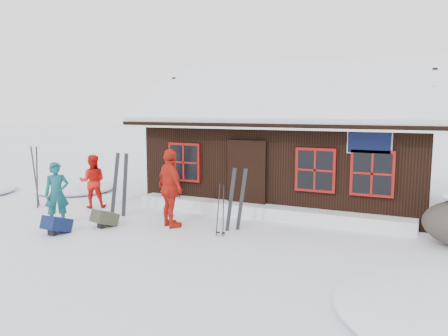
{
  "coord_description": "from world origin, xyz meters",
  "views": [
    {
      "loc": [
        5.44,
        -8.62,
        2.91
      ],
      "look_at": [
        0.35,
        2.12,
        1.3
      ],
      "focal_mm": 35.0,
      "sensor_mm": 36.0,
      "label": 1
    }
  ],
  "objects_px": {
    "skier_orange_right": "(170,188)",
    "backpack_blue": "(57,227)",
    "backpack_olive": "(105,221)",
    "skier_crouched": "(173,193)",
    "skier_teal": "(57,194)",
    "ski_pair_left": "(120,186)",
    "ski_poles": "(221,211)",
    "skier_orange_left": "(93,181)"
  },
  "relations": [
    {
      "from": "skier_orange_right",
      "to": "backpack_blue",
      "type": "height_order",
      "value": "skier_orange_right"
    },
    {
      "from": "skier_orange_right",
      "to": "backpack_olive",
      "type": "distance_m",
      "value": 1.84
    },
    {
      "from": "backpack_blue",
      "to": "backpack_olive",
      "type": "distance_m",
      "value": 1.14
    },
    {
      "from": "skier_crouched",
      "to": "skier_orange_right",
      "type": "bearing_deg",
      "value": -93.73
    },
    {
      "from": "skier_teal",
      "to": "ski_pair_left",
      "type": "distance_m",
      "value": 1.64
    },
    {
      "from": "ski_pair_left",
      "to": "skier_crouched",
      "type": "bearing_deg",
      "value": 52.8
    },
    {
      "from": "skier_orange_right",
      "to": "skier_crouched",
      "type": "distance_m",
      "value": 2.19
    },
    {
      "from": "skier_crouched",
      "to": "ski_pair_left",
      "type": "xyz_separation_m",
      "value": [
        -0.73,
        -1.5,
        0.4
      ]
    },
    {
      "from": "skier_orange_right",
      "to": "ski_poles",
      "type": "distance_m",
      "value": 1.53
    },
    {
      "from": "skier_orange_left",
      "to": "skier_crouched",
      "type": "bearing_deg",
      "value": 168.27
    },
    {
      "from": "skier_orange_right",
      "to": "skier_crouched",
      "type": "height_order",
      "value": "skier_orange_right"
    },
    {
      "from": "skier_orange_left",
      "to": "skier_crouched",
      "type": "relative_size",
      "value": 1.76
    },
    {
      "from": "skier_orange_left",
      "to": "skier_crouched",
      "type": "xyz_separation_m",
      "value": [
        2.16,
        0.97,
        -0.34
      ]
    },
    {
      "from": "skier_orange_right",
      "to": "skier_crouched",
      "type": "relative_size",
      "value": 2.17
    },
    {
      "from": "backpack_blue",
      "to": "backpack_olive",
      "type": "xyz_separation_m",
      "value": [
        0.6,
        0.97,
        -0.0
      ]
    },
    {
      "from": "ski_poles",
      "to": "skier_orange_right",
      "type": "bearing_deg",
      "value": 172.6
    },
    {
      "from": "skier_orange_left",
      "to": "backpack_olive",
      "type": "relative_size",
      "value": 2.82
    },
    {
      "from": "skier_orange_right",
      "to": "backpack_olive",
      "type": "bearing_deg",
      "value": 56.83
    },
    {
      "from": "skier_orange_left",
      "to": "backpack_olive",
      "type": "distance_m",
      "value": 2.42
    },
    {
      "from": "skier_orange_left",
      "to": "ski_pair_left",
      "type": "xyz_separation_m",
      "value": [
        1.43,
        -0.53,
        0.06
      ]
    },
    {
      "from": "skier_orange_left",
      "to": "skier_orange_right",
      "type": "height_order",
      "value": "skier_orange_right"
    },
    {
      "from": "skier_orange_left",
      "to": "backpack_blue",
      "type": "relative_size",
      "value": 2.74
    },
    {
      "from": "skier_teal",
      "to": "skier_orange_left",
      "type": "xyz_separation_m",
      "value": [
        -0.58,
        1.93,
        -0.01
      ]
    },
    {
      "from": "skier_orange_right",
      "to": "backpack_olive",
      "type": "xyz_separation_m",
      "value": [
        -1.5,
        -0.69,
        -0.82
      ]
    },
    {
      "from": "skier_orange_left",
      "to": "ski_pair_left",
      "type": "height_order",
      "value": "ski_pair_left"
    },
    {
      "from": "ski_poles",
      "to": "backpack_blue",
      "type": "distance_m",
      "value": 3.88
    },
    {
      "from": "skier_orange_right",
      "to": "ski_pair_left",
      "type": "distance_m",
      "value": 1.85
    },
    {
      "from": "skier_orange_left",
      "to": "skier_crouched",
      "type": "height_order",
      "value": "skier_orange_left"
    },
    {
      "from": "backpack_blue",
      "to": "skier_teal",
      "type": "bearing_deg",
      "value": 138.26
    },
    {
      "from": "skier_crouched",
      "to": "skier_orange_left",
      "type": "bearing_deg",
      "value": 169.84
    },
    {
      "from": "ski_pair_left",
      "to": "backpack_blue",
      "type": "relative_size",
      "value": 3.11
    },
    {
      "from": "skier_teal",
      "to": "backpack_olive",
      "type": "bearing_deg",
      "value": -28.85
    },
    {
      "from": "skier_teal",
      "to": "backpack_blue",
      "type": "height_order",
      "value": "skier_teal"
    },
    {
      "from": "skier_teal",
      "to": "backpack_olive",
      "type": "height_order",
      "value": "skier_teal"
    },
    {
      "from": "ski_poles",
      "to": "backpack_blue",
      "type": "relative_size",
      "value": 2.17
    },
    {
      "from": "skier_teal",
      "to": "ski_pair_left",
      "type": "bearing_deg",
      "value": 11.81
    },
    {
      "from": "skier_teal",
      "to": "skier_orange_right",
      "type": "relative_size",
      "value": 0.82
    },
    {
      "from": "backpack_blue",
      "to": "backpack_olive",
      "type": "height_order",
      "value": "backpack_blue"
    },
    {
      "from": "skier_teal",
      "to": "ski_poles",
      "type": "xyz_separation_m",
      "value": [
        4.13,
        0.88,
        -0.21
      ]
    },
    {
      "from": "skier_orange_left",
      "to": "skier_orange_right",
      "type": "distance_m",
      "value": 3.37
    },
    {
      "from": "skier_teal",
      "to": "skier_crouched",
      "type": "bearing_deg",
      "value": 14.51
    },
    {
      "from": "ski_pair_left",
      "to": "backpack_olive",
      "type": "xyz_separation_m",
      "value": [
        0.32,
        -1.02,
        -0.7
      ]
    }
  ]
}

